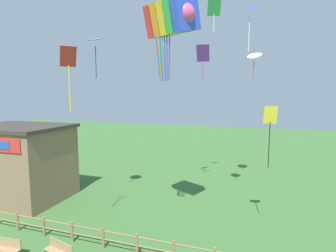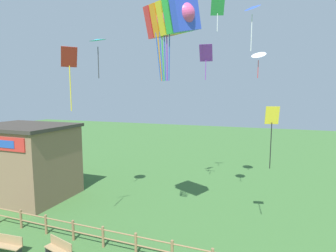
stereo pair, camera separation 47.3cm
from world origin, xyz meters
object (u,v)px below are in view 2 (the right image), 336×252
at_px(kite_purple_streamer, 206,55).
at_px(kite_cyan_delta, 98,41).
at_px(seaside_building, 26,161).
at_px(kite_rainbow_parafoil, 172,18).
at_px(kite_white_delta, 259,55).
at_px(kite_blue_delta, 252,9).
at_px(kite_green_diamond, 218,8).
at_px(kite_yellow_diamond, 272,125).
at_px(park_bench_near_fence, 59,249).
at_px(park_bench_by_building, 7,244).
at_px(kite_red_diamond, 69,65).

bearing_deg(kite_purple_streamer, kite_cyan_delta, -142.38).
xyz_separation_m(seaside_building, kite_rainbow_parafoil, (12.29, -1.59, 8.79)).
bearing_deg(kite_cyan_delta, kite_rainbow_parafoil, -14.90).
height_order(kite_purple_streamer, kite_white_delta, kite_purple_streamer).
height_order(kite_white_delta, kite_cyan_delta, kite_cyan_delta).
bearing_deg(kite_blue_delta, kite_rainbow_parafoil, -133.69).
bearing_deg(seaside_building, kite_cyan_delta, -1.23).
distance_m(kite_green_diamond, kite_yellow_diamond, 10.22).
bearing_deg(kite_rainbow_parafoil, kite_blue_delta, 46.31).
height_order(kite_blue_delta, kite_white_delta, kite_blue_delta).
height_order(kite_rainbow_parafoil, kite_cyan_delta, kite_rainbow_parafoil).
bearing_deg(park_bench_near_fence, kite_white_delta, 56.25).
bearing_deg(kite_rainbow_parafoil, kite_yellow_diamond, 21.37).
xyz_separation_m(park_bench_by_building, kite_red_diamond, (2.51, 2.02, 8.68)).
relative_size(kite_purple_streamer, kite_green_diamond, 1.01).
bearing_deg(kite_white_delta, kite_cyan_delta, -142.21).
bearing_deg(kite_blue_delta, kite_green_diamond, 128.46).
height_order(park_bench_near_fence, kite_blue_delta, kite_blue_delta).
relative_size(seaside_building, kite_green_diamond, 2.88).
height_order(kite_yellow_diamond, kite_cyan_delta, kite_cyan_delta).
bearing_deg(kite_red_diamond, kite_cyan_delta, 103.82).
xyz_separation_m(kite_purple_streamer, kite_green_diamond, (0.58, 1.10, 3.51)).
bearing_deg(park_bench_near_fence, kite_blue_delta, 43.43).
bearing_deg(kite_yellow_diamond, seaside_building, -178.83).
bearing_deg(kite_blue_delta, kite_cyan_delta, -165.22).
relative_size(park_bench_by_building, kite_white_delta, 0.80).
relative_size(seaside_building, kite_red_diamond, 2.26).
relative_size(kite_rainbow_parafoil, kite_red_diamond, 1.32).
xyz_separation_m(park_bench_near_fence, kite_yellow_diamond, (9.30, 5.69, 5.66)).
bearing_deg(kite_yellow_diamond, kite_purple_streamer, 137.75).
height_order(park_bench_by_building, kite_purple_streamer, kite_purple_streamer).
xyz_separation_m(seaside_building, park_bench_near_fence, (7.94, -5.33, -2.30)).
distance_m(kite_green_diamond, kite_blue_delta, 4.37).
bearing_deg(kite_red_diamond, kite_blue_delta, 36.98).
distance_m(seaside_building, kite_white_delta, 19.50).
bearing_deg(park_bench_by_building, park_bench_near_fence, 12.40).
distance_m(kite_rainbow_parafoil, kite_yellow_diamond, 7.60).
bearing_deg(kite_yellow_diamond, kite_blue_delta, 124.42).
height_order(kite_red_diamond, kite_cyan_delta, kite_cyan_delta).
xyz_separation_m(park_bench_by_building, kite_green_diamond, (8.07, 11.42, 13.58)).
relative_size(park_bench_by_building, kite_green_diamond, 0.69).
xyz_separation_m(seaside_building, park_bench_by_building, (5.29, -5.92, -2.30)).
bearing_deg(kite_red_diamond, kite_yellow_diamond, 24.19).
height_order(park_bench_near_fence, kite_cyan_delta, kite_cyan_delta).
bearing_deg(park_bench_by_building, kite_yellow_diamond, 27.67).
relative_size(kite_red_diamond, kite_yellow_diamond, 0.92).
bearing_deg(seaside_building, park_bench_near_fence, -33.88).
bearing_deg(kite_blue_delta, kite_purple_streamer, 145.69).
relative_size(park_bench_by_building, kite_cyan_delta, 0.66).
bearing_deg(kite_red_diamond, kite_green_diamond, 59.36).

